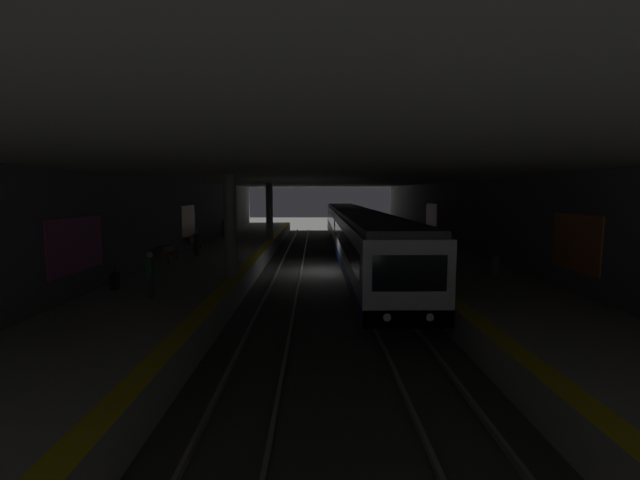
{
  "coord_description": "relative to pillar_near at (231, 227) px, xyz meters",
  "views": [
    {
      "loc": [
        -26.02,
        0.61,
        4.78
      ],
      "look_at": [
        3.35,
        0.3,
        1.59
      ],
      "focal_mm": 24.07,
      "sensor_mm": 36.0,
      "label": 1
    }
  ],
  "objects": [
    {
      "name": "person_boarding",
      "position": [
        -3.65,
        2.18,
        -1.37
      ],
      "size": [
        0.6,
        0.23,
        1.66
      ],
      "color": "#464646",
      "rests_on": "platform_right"
    },
    {
      "name": "bench_left_far",
      "position": [
        20.59,
        -12.88,
        -1.75
      ],
      "size": [
        1.7,
        0.47,
        0.86
      ],
      "color": "#262628",
      "rests_on": "platform_left"
    },
    {
      "name": "bench_right_far",
      "position": [
        21.54,
        4.18,
        -1.75
      ],
      "size": [
        1.7,
        0.47,
        0.86
      ],
      "color": "#262628",
      "rests_on": "platform_right"
    },
    {
      "name": "suitcase_rolling",
      "position": [
        -2.31,
        4.1,
        -1.96
      ],
      "size": [
        0.41,
        0.23,
        0.94
      ],
      "color": "black",
      "rests_on": "platform_right"
    },
    {
      "name": "platform_right",
      "position": [
        7.17,
        2.2,
        -2.8
      ],
      "size": [
        60.0,
        5.3,
        1.06
      ],
      "color": "#A8A59E",
      "rests_on": "ground"
    },
    {
      "name": "track_right",
      "position": [
        7.17,
        -2.15,
        -3.25
      ],
      "size": [
        60.0,
        1.53,
        0.16
      ],
      "color": "gray",
      "rests_on": "ground"
    },
    {
      "name": "bench_right_mid",
      "position": [
        9.46,
        4.18,
        -1.75
      ],
      "size": [
        1.7,
        0.47,
        0.86
      ],
      "color": "#262628",
      "rests_on": "platform_right"
    },
    {
      "name": "platform_left",
      "position": [
        7.17,
        -10.9,
        -2.8
      ],
      "size": [
        60.0,
        5.3,
        1.06
      ],
      "color": "#A8A59E",
      "rests_on": "ground"
    },
    {
      "name": "ground_plane",
      "position": [
        7.17,
        -4.35,
        -3.33
      ],
      "size": [
        120.0,
        120.0,
        0.0
      ],
      "primitive_type": "plane",
      "color": "#42423F"
    },
    {
      "name": "person_walking_mid",
      "position": [
        12.76,
        2.63,
        -1.35
      ],
      "size": [
        0.6,
        0.23,
        1.7
      ],
      "color": "#434343",
      "rests_on": "platform_right"
    },
    {
      "name": "bench_right_near",
      "position": [
        4.42,
        4.18,
        -1.75
      ],
      "size": [
        1.7,
        0.47,
        0.86
      ],
      "color": "#262628",
      "rests_on": "platform_right"
    },
    {
      "name": "person_waiting_near",
      "position": [
        6.84,
        3.42,
        -1.46
      ],
      "size": [
        0.6,
        0.22,
        1.52
      ],
      "color": "#3C3C3C",
      "rests_on": "platform_right"
    },
    {
      "name": "wall_left",
      "position": [
        7.17,
        -13.8,
        -0.52
      ],
      "size": [
        60.0,
        0.56,
        5.6
      ],
      "color": "slate",
      "rests_on": "ground"
    },
    {
      "name": "ceiling_slab",
      "position": [
        7.17,
        -4.35,
        2.47
      ],
      "size": [
        60.0,
        19.4,
        0.4
      ],
      "color": "#ADAAA3",
      "rests_on": "wall_left"
    },
    {
      "name": "person_standing_far",
      "position": [
        17.28,
        4.01,
        -1.38
      ],
      "size": [
        0.6,
        0.23,
        1.66
      ],
      "color": "#3A3A3A",
      "rests_on": "platform_right"
    },
    {
      "name": "metro_train",
      "position": [
        12.33,
        -6.55,
        -1.3
      ],
      "size": [
        37.25,
        2.83,
        3.49
      ],
      "color": "silver",
      "rests_on": "track_left"
    },
    {
      "name": "pillar_far",
      "position": [
        16.02,
        0.0,
        0.0
      ],
      "size": [
        0.56,
        0.56,
        4.55
      ],
      "color": "gray",
      "rests_on": "platform_right"
    },
    {
      "name": "trash_bin",
      "position": [
        0.85,
        -12.15,
        -1.85
      ],
      "size": [
        0.44,
        0.44,
        0.85
      ],
      "color": "#595B5E",
      "rests_on": "platform_left"
    },
    {
      "name": "wall_right",
      "position": [
        7.18,
        5.1,
        -0.52
      ],
      "size": [
        60.0,
        0.56,
        5.6
      ],
      "color": "slate",
      "rests_on": "ground"
    },
    {
      "name": "track_left",
      "position": [
        7.17,
        -6.55,
        -3.25
      ],
      "size": [
        60.0,
        1.53,
        0.16
      ],
      "color": "gray",
      "rests_on": "ground"
    },
    {
      "name": "bench_left_mid",
      "position": [
        17.62,
        -12.88,
        -1.75
      ],
      "size": [
        1.7,
        0.47,
        0.86
      ],
      "color": "#262628",
      "rests_on": "platform_left"
    },
    {
      "name": "pillar_near",
      "position": [
        0.0,
        0.0,
        0.0
      ],
      "size": [
        0.56,
        0.56,
        4.55
      ],
      "color": "gray",
      "rests_on": "platform_right"
    }
  ]
}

